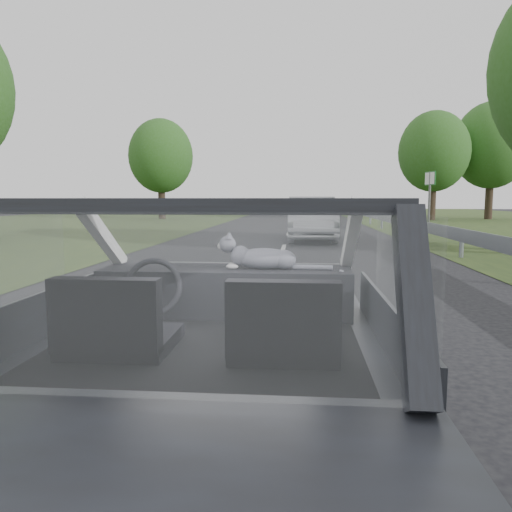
% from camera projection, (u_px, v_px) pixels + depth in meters
% --- Properties ---
extents(ground, '(140.00, 140.00, 0.00)m').
position_uv_depth(ground, '(211.00, 466.00, 2.71)').
color(ground, '#313134').
rests_on(ground, ground).
extents(subject_car, '(1.80, 4.00, 1.45)m').
position_uv_depth(subject_car, '(210.00, 336.00, 2.63)').
color(subject_car, black).
rests_on(subject_car, ground).
extents(dashboard, '(1.58, 0.45, 0.30)m').
position_uv_depth(dashboard, '(227.00, 291.00, 3.23)').
color(dashboard, black).
rests_on(dashboard, subject_car).
extents(driver_seat, '(0.50, 0.72, 0.42)m').
position_uv_depth(driver_seat, '(115.00, 318.00, 2.36)').
color(driver_seat, black).
rests_on(driver_seat, subject_car).
extents(passenger_seat, '(0.50, 0.72, 0.42)m').
position_uv_depth(passenger_seat, '(284.00, 322.00, 2.29)').
color(passenger_seat, black).
rests_on(passenger_seat, subject_car).
extents(steering_wheel, '(0.36, 0.36, 0.04)m').
position_uv_depth(steering_wheel, '(153.00, 287.00, 2.96)').
color(steering_wheel, black).
rests_on(steering_wheel, dashboard).
extents(cat, '(0.52, 0.17, 0.23)m').
position_uv_depth(cat, '(264.00, 257.00, 3.15)').
color(cat, gray).
rests_on(cat, dashboard).
extents(guardrail, '(0.05, 90.00, 0.32)m').
position_uv_depth(guardrail, '(457.00, 234.00, 12.16)').
color(guardrail, gray).
rests_on(guardrail, ground).
extents(other_car, '(1.85, 4.62, 1.51)m').
position_uv_depth(other_car, '(312.00, 218.00, 17.40)').
color(other_car, silver).
rests_on(other_car, ground).
extents(highway_sign, '(0.33, 1.11, 2.78)m').
position_uv_depth(highway_sign, '(429.00, 200.00, 24.79)').
color(highway_sign, '#176024').
rests_on(highway_sign, ground).
extents(tree_2, '(5.46, 5.46, 7.01)m').
position_uv_depth(tree_2, '(433.00, 167.00, 33.15)').
color(tree_2, '#306027').
rests_on(tree_2, ground).
extents(tree_3, '(5.65, 5.65, 7.89)m').
position_uv_depth(tree_3, '(491.00, 163.00, 34.67)').
color(tree_3, '#306027').
rests_on(tree_3, ground).
extents(tree_6, '(4.90, 4.90, 6.84)m').
position_uv_depth(tree_6, '(161.00, 171.00, 35.29)').
color(tree_6, '#306027').
rests_on(tree_6, ground).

